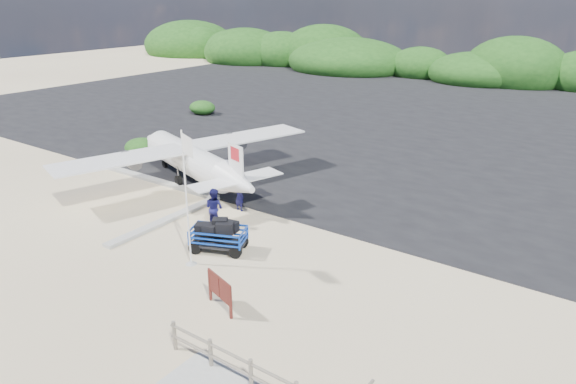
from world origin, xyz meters
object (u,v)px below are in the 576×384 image
Objects in this scene: flagpole at (191,264)px; crew_b at (214,208)px; crew_a at (239,197)px; signboard at (221,309)px; baggage_cart at (219,250)px.

flagpole is 3.77m from crew_b.
crew_b is (0.34, -2.18, 0.22)m from crew_a.
crew_a reaches higher than signboard.
signboard is 6.98m from crew_b.
signboard is 1.09× the size of crew_a.
flagpole reaches higher than crew_a.
flagpole is 2.92× the size of crew_b.
baggage_cart is at bearing 150.83° from signboard.
signboard is 8.83m from crew_a.
signboard is 0.83× the size of crew_b.
crew_b is at bearing 117.33° from flagpole.
flagpole is at bearing 111.54° from crew_a.
signboard reaches higher than baggage_cart.
baggage_cart is 0.45× the size of flagpole.
flagpole is 3.50× the size of signboard.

